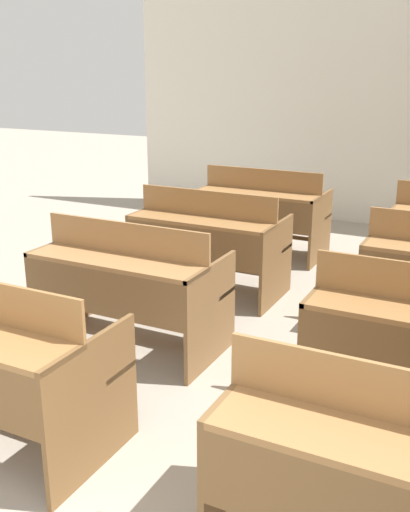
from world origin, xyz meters
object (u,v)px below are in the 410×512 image
Objects in this scene: bench_third_left at (207,240)px; bench_back_left at (262,210)px; bench_front_right at (390,475)px; bench_second_left at (128,283)px.

bench_back_left is (-0.00, 1.30, 0.00)m from bench_third_left.
bench_third_left is 1.00× the size of bench_back_left.
bench_front_right is 2.41m from bench_second_left.
bench_front_right is 1.00× the size of bench_second_left.
bench_third_left is (0.00, 1.24, 0.00)m from bench_second_left.
bench_third_left is at bearing -89.96° from bench_back_left.
bench_front_right and bench_third_left have the same top height.
bench_back_left is at bearing 117.95° from bench_front_right.
bench_second_left is 2.54m from bench_back_left.
bench_third_left is at bearing 128.73° from bench_front_right.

